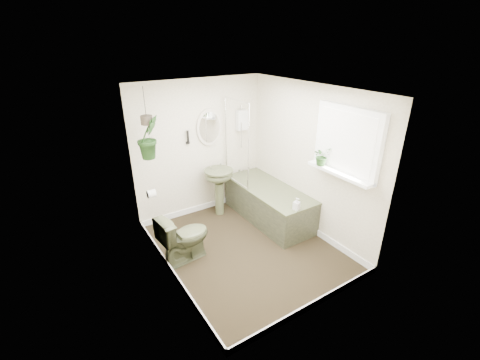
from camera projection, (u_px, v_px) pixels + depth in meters
floor at (245, 248)px, 4.79m from camera, size 2.30×2.80×0.02m
ceiling at (247, 89)px, 3.84m from camera, size 2.30×2.80×0.02m
wall_back at (200, 149)px, 5.40m from camera, size 2.30×0.02×2.30m
wall_front at (323, 224)px, 3.23m from camera, size 2.30×0.02×2.30m
wall_left at (163, 199)px, 3.75m from camera, size 0.02×2.80×2.30m
wall_right at (309, 161)px, 4.88m from camera, size 0.02×2.80×2.30m
skirting at (245, 245)px, 4.77m from camera, size 2.30×2.80×0.10m
bathtub at (269, 203)px, 5.45m from camera, size 0.72×1.72×0.58m
bath_screen at (237, 143)px, 5.25m from camera, size 0.04×0.72×1.40m
shower_box at (242, 120)px, 5.57m from camera, size 0.20×0.10×0.35m
oval_mirror at (210, 127)px, 5.31m from camera, size 0.46×0.03×0.62m
wall_sconce at (188, 137)px, 5.15m from camera, size 0.04×0.04×0.22m
toilet_roll_holder at (151, 194)px, 4.41m from camera, size 0.11×0.11×0.11m
window_recess at (347, 142)px, 4.11m from camera, size 0.08×1.00×0.90m
window_sill at (339, 173)px, 4.25m from camera, size 0.18×1.00×0.04m
window_blinds at (345, 142)px, 4.08m from camera, size 0.01×0.86×0.76m
toilet at (184, 237)px, 4.41m from camera, size 0.75×0.48×0.72m
pedestal_sink at (219, 192)px, 5.55m from camera, size 0.51×0.44×0.84m
sill_plant at (322, 156)px, 4.39m from camera, size 0.28×0.25×0.26m
hanging_plant at (149, 137)px, 4.37m from camera, size 0.39×0.35×0.60m
soap_bottle at (297, 204)px, 4.63m from camera, size 0.10×0.10×0.18m
hanging_pot at (147, 120)px, 4.28m from camera, size 0.16×0.16×0.12m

